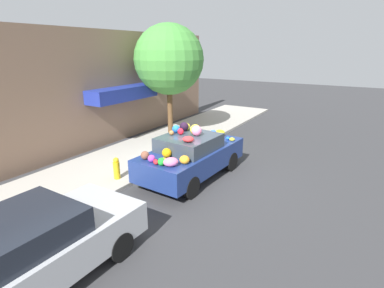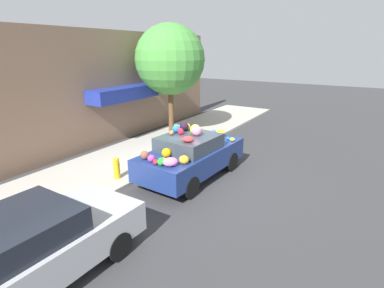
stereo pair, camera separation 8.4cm
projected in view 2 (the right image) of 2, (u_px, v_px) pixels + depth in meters
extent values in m
plane|color=#38383A|center=(188.00, 176.00, 9.89)|extent=(60.00, 60.00, 0.00)
cube|color=#B2ADA3|center=(127.00, 159.00, 11.23)|extent=(24.00, 3.20, 0.11)
cube|color=#846651|center=(81.00, 92.00, 11.65)|extent=(18.00, 0.30, 4.76)
cube|color=navy|center=(125.00, 93.00, 12.86)|extent=(3.52, 0.90, 0.55)
cylinder|color=brown|center=(171.00, 110.00, 13.95)|extent=(0.24, 0.24, 2.35)
sphere|color=#47933D|center=(170.00, 60.00, 13.26)|extent=(3.10, 3.10, 3.10)
cylinder|color=gold|center=(117.00, 170.00, 9.36)|extent=(0.20, 0.20, 0.55)
sphere|color=gold|center=(116.00, 160.00, 9.26)|extent=(0.18, 0.18, 0.18)
cube|color=navy|center=(192.00, 158.00, 9.62)|extent=(4.00, 1.95, 0.67)
cube|color=#333D47|center=(189.00, 143.00, 9.32)|extent=(1.84, 1.62, 0.44)
cylinder|color=black|center=(193.00, 153.00, 11.10)|extent=(0.65, 0.21, 0.64)
cylinder|color=black|center=(231.00, 162.00, 10.23)|extent=(0.65, 0.21, 0.64)
cylinder|color=black|center=(148.00, 174.00, 9.20)|extent=(0.65, 0.21, 0.64)
cylinder|color=black|center=(191.00, 187.00, 8.34)|extent=(0.65, 0.21, 0.64)
ellipsoid|color=yellow|center=(162.00, 161.00, 8.15)|extent=(0.38, 0.30, 0.18)
sphere|color=blue|center=(176.00, 129.00, 9.57)|extent=(0.26, 0.26, 0.25)
sphere|color=#F7A30D|center=(166.00, 153.00, 8.66)|extent=(0.37, 0.37, 0.28)
sphere|color=purple|center=(151.00, 158.00, 8.31)|extent=(0.29, 0.29, 0.21)
ellipsoid|color=blue|center=(228.00, 138.00, 10.33)|extent=(0.16, 0.18, 0.11)
ellipsoid|color=red|center=(188.00, 139.00, 8.64)|extent=(0.35, 0.36, 0.16)
ellipsoid|color=pink|center=(170.00, 162.00, 8.01)|extent=(0.53, 0.53, 0.24)
sphere|color=brown|center=(145.00, 155.00, 8.51)|extent=(0.35, 0.35, 0.25)
sphere|color=olive|center=(171.00, 133.00, 9.31)|extent=(0.21, 0.21, 0.15)
ellipsoid|color=#FEA226|center=(184.00, 160.00, 8.18)|extent=(0.30, 0.31, 0.23)
sphere|color=black|center=(184.00, 127.00, 9.76)|extent=(0.35, 0.35, 0.30)
sphere|color=blue|center=(213.00, 134.00, 10.60)|extent=(0.36, 0.36, 0.27)
sphere|color=yellow|center=(187.00, 127.00, 9.87)|extent=(0.33, 0.33, 0.24)
sphere|color=yellow|center=(195.00, 130.00, 9.35)|extent=(0.42, 0.42, 0.32)
sphere|color=pink|center=(197.00, 131.00, 9.23)|extent=(0.38, 0.38, 0.31)
sphere|color=white|center=(217.00, 140.00, 9.88)|extent=(0.28, 0.28, 0.25)
ellipsoid|color=yellow|center=(220.00, 133.00, 10.77)|extent=(0.36, 0.36, 0.23)
ellipsoid|color=black|center=(200.00, 138.00, 10.25)|extent=(0.30, 0.23, 0.19)
sphere|color=black|center=(212.00, 139.00, 10.05)|extent=(0.37, 0.37, 0.26)
ellipsoid|color=red|center=(181.00, 131.00, 9.36)|extent=(0.20, 0.23, 0.20)
ellipsoid|color=red|center=(155.00, 162.00, 8.15)|extent=(0.24, 0.26, 0.14)
ellipsoid|color=green|center=(161.00, 162.00, 8.07)|extent=(0.32, 0.31, 0.22)
ellipsoid|color=yellow|center=(232.00, 139.00, 10.23)|extent=(0.25, 0.25, 0.11)
ellipsoid|color=yellow|center=(207.00, 134.00, 10.77)|extent=(0.28, 0.30, 0.17)
cube|color=#B7BABF|center=(32.00, 252.00, 5.24)|extent=(4.02, 1.85, 0.65)
cube|color=#1E232D|center=(17.00, 229.00, 4.94)|extent=(1.82, 1.60, 0.46)
cylinder|color=black|center=(67.00, 221.00, 6.75)|extent=(0.59, 0.19, 0.59)
cylinder|color=black|center=(118.00, 246.00, 5.91)|extent=(0.59, 0.19, 0.59)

